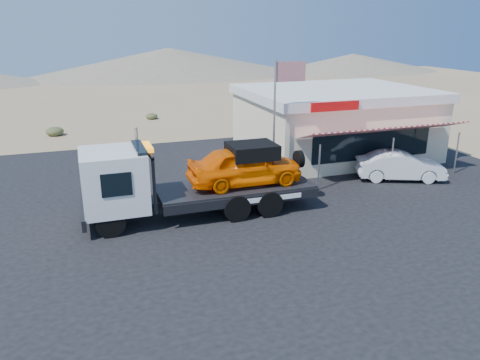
% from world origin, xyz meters
% --- Properties ---
extents(ground, '(120.00, 120.00, 0.00)m').
position_xyz_m(ground, '(0.00, 0.00, 0.00)').
color(ground, '#927553').
rests_on(ground, ground).
extents(asphalt_lot, '(32.00, 24.00, 0.02)m').
position_xyz_m(asphalt_lot, '(2.00, 3.00, 0.01)').
color(asphalt_lot, black).
rests_on(asphalt_lot, ground).
extents(tow_truck, '(9.23, 2.74, 3.09)m').
position_xyz_m(tow_truck, '(0.31, 2.26, 1.66)').
color(tow_truck, black).
rests_on(tow_truck, asphalt_lot).
extents(white_sedan, '(4.54, 3.00, 1.41)m').
position_xyz_m(white_sedan, '(11.13, 3.39, 0.73)').
color(white_sedan, silver).
rests_on(white_sedan, asphalt_lot).
extents(jerky_store, '(10.40, 9.97, 3.90)m').
position_xyz_m(jerky_store, '(10.50, 8.97, 1.99)').
color(jerky_store, beige).
rests_on(jerky_store, asphalt_lot).
extents(flagpole, '(1.55, 0.10, 6.00)m').
position_xyz_m(flagpole, '(4.93, 4.50, 3.76)').
color(flagpole, '#99999E').
rests_on(flagpole, asphalt_lot).
extents(distant_hills, '(126.00, 48.00, 4.20)m').
position_xyz_m(distant_hills, '(-9.77, 55.14, 1.89)').
color(distant_hills, '#726B59').
rests_on(distant_hills, ground).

